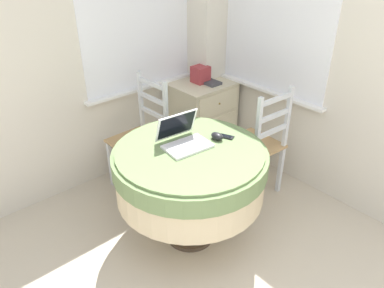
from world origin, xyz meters
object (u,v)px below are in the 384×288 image
object	(u,v)px
book_on_cabinet	(210,82)
dining_chair_near_right_window	(257,145)
cell_phone	(226,137)
storage_box	(200,74)
round_dining_table	(190,170)
dining_chair_near_back_window	(142,138)
laptop	(184,139)
corner_cabinet	(202,118)
computer_mouse	(217,136)

from	to	relation	value
book_on_cabinet	dining_chair_near_right_window	bearing A→B (deg)	-102.24
cell_phone	storage_box	distance (m)	1.12
round_dining_table	dining_chair_near_back_window	distance (m)	0.82
laptop	dining_chair_near_right_window	distance (m)	0.86
cell_phone	storage_box	size ratio (longest dim) A/B	0.74
dining_chair_near_back_window	corner_cabinet	world-z (taller)	dining_chair_near_back_window
dining_chair_near_back_window	corner_cabinet	size ratio (longest dim) A/B	1.31
laptop	book_on_cabinet	xyz separation A→B (m)	(0.95, 0.74, -0.04)
laptop	storage_box	xyz separation A→B (m)	(0.90, 0.82, 0.03)
computer_mouse	corner_cabinet	xyz separation A→B (m)	(0.69, 0.90, -0.41)
round_dining_table	computer_mouse	distance (m)	0.30
laptop	corner_cabinet	distance (m)	1.29
storage_box	round_dining_table	bearing A→B (deg)	-135.45
laptop	book_on_cabinet	bearing A→B (deg)	37.93
round_dining_table	dining_chair_near_right_window	world-z (taller)	dining_chair_near_right_window
dining_chair_near_right_window	storage_box	size ratio (longest dim) A/B	6.33
computer_mouse	dining_chair_near_back_window	distance (m)	0.88
laptop	cell_phone	size ratio (longest dim) A/B	2.88
round_dining_table	cell_phone	bearing A→B (deg)	-7.68
cell_phone	corner_cabinet	size ratio (longest dim) A/B	0.15
corner_cabinet	laptop	bearing A→B (deg)	-138.52
cell_phone	computer_mouse	bearing A→B (deg)	162.57
laptop	cell_phone	distance (m)	0.32
round_dining_table	laptop	xyz separation A→B (m)	(0.01, 0.08, 0.21)
cell_phone	dining_chair_near_right_window	distance (m)	0.58
cell_phone	book_on_cabinet	xyz separation A→B (m)	(0.66, 0.86, 0.00)
corner_cabinet	storage_box	world-z (taller)	storage_box
laptop	corner_cabinet	xyz separation A→B (m)	(0.91, 0.81, -0.43)
corner_cabinet	round_dining_table	bearing A→B (deg)	-136.23
laptop	book_on_cabinet	distance (m)	1.20
laptop	cell_phone	bearing A→B (deg)	-22.01
computer_mouse	storage_box	distance (m)	1.15
cell_phone	dining_chair_near_back_window	distance (m)	0.91
computer_mouse	book_on_cabinet	world-z (taller)	computer_mouse
round_dining_table	storage_box	bearing A→B (deg)	44.55
dining_chair_near_back_window	dining_chair_near_right_window	world-z (taller)	same
cell_phone	dining_chair_near_back_window	xyz separation A→B (m)	(-0.16, 0.84, -0.30)
cell_phone	book_on_cabinet	bearing A→B (deg)	52.63
dining_chair_near_back_window	dining_chair_near_right_window	bearing A→B (deg)	-48.67
laptop	storage_box	size ratio (longest dim) A/B	2.13
book_on_cabinet	computer_mouse	bearing A→B (deg)	-130.98
round_dining_table	dining_chair_near_back_window	size ratio (longest dim) A/B	1.06
computer_mouse	cell_phone	distance (m)	0.08
dining_chair_near_back_window	dining_chair_near_right_window	xyz separation A→B (m)	(0.65, -0.74, 0.00)
round_dining_table	computer_mouse	bearing A→B (deg)	-4.61
round_dining_table	laptop	distance (m)	0.22
storage_box	cell_phone	bearing A→B (deg)	-122.96
laptop	storage_box	distance (m)	1.22
dining_chair_near_right_window	cell_phone	bearing A→B (deg)	-168.62
corner_cabinet	book_on_cabinet	bearing A→B (deg)	-60.77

